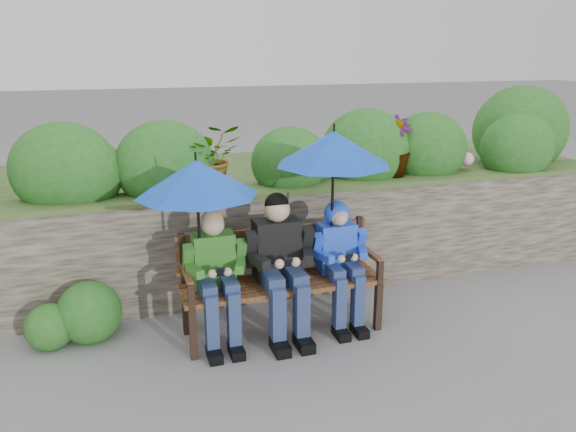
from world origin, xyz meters
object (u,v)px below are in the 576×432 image
object	(u,v)px
park_bench	(280,273)
boy_left	(216,271)
umbrella_right	(334,148)
umbrella_left	(197,178)
boy_middle	(280,260)
boy_right	(340,253)

from	to	relation	value
park_bench	boy_left	xyz separation A→B (m)	(-0.53, -0.07, 0.11)
boy_left	umbrella_right	world-z (taller)	umbrella_right
park_bench	umbrella_left	size ratio (longest dim) A/B	1.77
boy_left	boy_middle	bearing A→B (deg)	-1.02
park_bench	boy_left	size ratio (longest dim) A/B	1.52
boy_right	umbrella_left	distance (m)	1.35
boy_left	boy_right	world-z (taller)	boy_left
boy_middle	umbrella_right	size ratio (longest dim) A/B	1.15
umbrella_left	boy_middle	bearing A→B (deg)	-4.21
park_bench	boy_left	bearing A→B (deg)	-172.35
park_bench	boy_right	world-z (taller)	boy_right
umbrella_left	umbrella_right	size ratio (longest dim) A/B	0.91
boy_right	umbrella_right	xyz separation A→B (m)	(-0.06, 0.03, 0.87)
boy_left	umbrella_left	bearing A→B (deg)	161.74
boy_left	boy_middle	distance (m)	0.52
boy_left	umbrella_right	xyz separation A→B (m)	(0.97, 0.05, 0.90)
boy_right	umbrella_left	size ratio (longest dim) A/B	1.14
boy_middle	park_bench	bearing A→B (deg)	76.94
boy_right	boy_middle	bearing A→B (deg)	-177.41
umbrella_left	umbrella_right	world-z (taller)	umbrella_right
park_bench	boy_middle	world-z (taller)	boy_middle
boy_left	boy_middle	size ratio (longest dim) A/B	0.92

